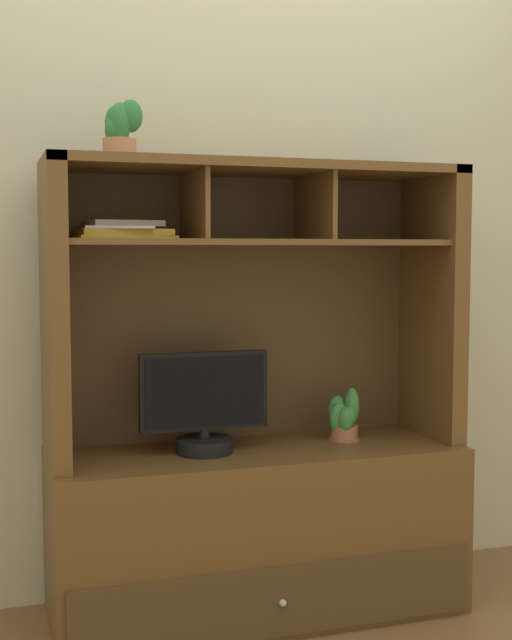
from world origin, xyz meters
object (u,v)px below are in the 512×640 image
magazine_stack_left (122,231)px  potted_succulent (120,133)px  potted_orchid (344,419)px  media_console (255,480)px  tv_monitor (204,409)px

magazine_stack_left → potted_succulent: (-0.00, -0.01, 0.31)m
magazine_stack_left → potted_orchid: bearing=-0.3°
media_console → potted_orchid: size_ratio=8.20×
magazine_stack_left → potted_succulent: potted_succulent is taller
media_console → potted_succulent: (-0.45, 0.00, 1.17)m
media_console → tv_monitor: (-0.19, -0.03, 0.27)m
potted_succulent → potted_orchid: bearing=0.4°
media_console → potted_orchid: media_console is taller
tv_monitor → magazine_stack_left: magazine_stack_left is taller
media_console → potted_succulent: bearing=179.8°
media_console → potted_orchid: (0.34, 0.01, 0.19)m
media_console → magazine_stack_left: 0.97m
tv_monitor → potted_orchid: (0.52, 0.04, -0.07)m
tv_monitor → potted_orchid: tv_monitor is taller
media_console → tv_monitor: 0.33m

